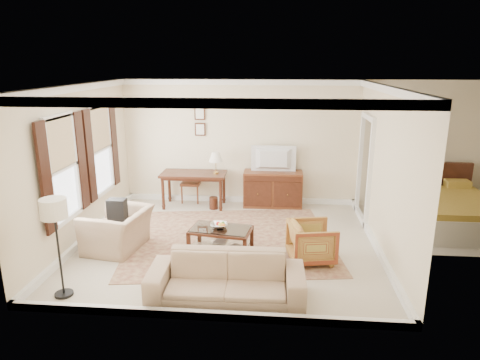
# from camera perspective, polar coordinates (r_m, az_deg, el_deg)

# --- Properties ---
(room_shell) EXTENTS (5.51, 5.01, 2.91)m
(room_shell) POSITION_cam_1_polar(r_m,az_deg,el_deg) (7.46, -1.76, 9.24)
(room_shell) COLOR beige
(room_shell) RESTS_ON ground
(annex_bedroom) EXTENTS (3.00, 2.70, 2.90)m
(annex_bedroom) POSITION_cam_1_polar(r_m,az_deg,el_deg) (9.71, 26.68, -3.86)
(annex_bedroom) COLOR beige
(annex_bedroom) RESTS_ON ground
(window_front) EXTENTS (0.12, 1.56, 1.80)m
(window_front) POSITION_cam_1_polar(r_m,az_deg,el_deg) (7.76, -22.57, 1.37)
(window_front) COLOR #CCB284
(window_front) RESTS_ON room_shell
(window_rear) EXTENTS (0.12, 1.56, 1.80)m
(window_rear) POSITION_cam_1_polar(r_m,az_deg,el_deg) (9.17, -18.06, 3.85)
(window_rear) COLOR #CCB284
(window_rear) RESTS_ON room_shell
(doorway) EXTENTS (0.10, 1.12, 2.25)m
(doorway) POSITION_cam_1_polar(r_m,az_deg,el_deg) (9.32, 16.25, 1.17)
(doorway) COLOR white
(doorway) RESTS_ON room_shell
(rug) EXTENTS (4.20, 3.74, 0.01)m
(rug) POSITION_cam_1_polar(r_m,az_deg,el_deg) (8.25, -1.38, -7.92)
(rug) COLOR maroon
(rug) RESTS_ON room_shell
(writing_desk) EXTENTS (1.48, 0.74, 0.81)m
(writing_desk) POSITION_cam_1_polar(r_m,az_deg,el_deg) (9.92, -6.20, 0.35)
(writing_desk) COLOR #441F13
(writing_desk) RESTS_ON room_shell
(desk_chair) EXTENTS (0.51, 0.51, 1.05)m
(desk_chair) POSITION_cam_1_polar(r_m,az_deg,el_deg) (10.33, -6.56, -0.06)
(desk_chair) COLOR brown
(desk_chair) RESTS_ON room_shell
(desk_lamp) EXTENTS (0.32, 0.32, 0.50)m
(desk_lamp) POSITION_cam_1_polar(r_m,az_deg,el_deg) (9.75, -3.25, 2.32)
(desk_lamp) COLOR silver
(desk_lamp) RESTS_ON writing_desk
(framed_prints) EXTENTS (0.25, 0.04, 0.68)m
(framed_prints) POSITION_cam_1_polar(r_m,az_deg,el_deg) (10.08, -5.36, 7.81)
(framed_prints) COLOR #441F13
(framed_prints) RESTS_ON room_shell
(sideboard) EXTENTS (1.35, 0.52, 0.83)m
(sideboard) POSITION_cam_1_polar(r_m,az_deg,el_deg) (9.99, 4.39, -1.19)
(sideboard) COLOR brown
(sideboard) RESTS_ON room_shell
(tv) EXTENTS (0.98, 0.56, 0.13)m
(tv) POSITION_cam_1_polar(r_m,az_deg,el_deg) (9.75, 4.50, 3.87)
(tv) COLOR black
(tv) RESTS_ON sideboard
(coffee_table) EXTENTS (1.15, 0.78, 0.45)m
(coffee_table) POSITION_cam_1_polar(r_m,az_deg,el_deg) (7.64, -2.57, -7.15)
(coffee_table) COLOR #441F13
(coffee_table) RESTS_ON room_shell
(fruit_bowl) EXTENTS (0.42, 0.42, 0.10)m
(fruit_bowl) POSITION_cam_1_polar(r_m,az_deg,el_deg) (7.60, -2.83, -5.97)
(fruit_bowl) COLOR silver
(fruit_bowl) RESTS_ON coffee_table
(book_a) EXTENTS (0.28, 0.10, 0.38)m
(book_a) POSITION_cam_1_polar(r_m,az_deg,el_deg) (7.80, -3.34, -7.99)
(book_a) COLOR brown
(book_a) RESTS_ON coffee_table
(book_b) EXTENTS (0.24, 0.19, 0.38)m
(book_b) POSITION_cam_1_polar(r_m,az_deg,el_deg) (7.58, -1.36, -8.73)
(book_b) COLOR brown
(book_b) RESTS_ON coffee_table
(striped_armchair) EXTENTS (0.81, 0.84, 0.75)m
(striped_armchair) POSITION_cam_1_polar(r_m,az_deg,el_deg) (7.39, 9.55, -7.92)
(striped_armchair) COLOR brown
(striped_armchair) RESTS_ON room_shell
(club_armchair) EXTENTS (0.90, 1.22, 0.98)m
(club_armchair) POSITION_cam_1_polar(r_m,az_deg,el_deg) (8.00, -16.04, -5.56)
(club_armchair) COLOR tan
(club_armchair) RESTS_ON room_shell
(backpack) EXTENTS (0.25, 0.34, 0.40)m
(backpack) POSITION_cam_1_polar(r_m,az_deg,el_deg) (8.02, -16.07, -3.62)
(backpack) COLOR black
(backpack) RESTS_ON club_armchair
(sofa) EXTENTS (2.23, 0.70, 0.86)m
(sofa) POSITION_cam_1_polar(r_m,az_deg,el_deg) (6.18, -1.84, -12.05)
(sofa) COLOR tan
(sofa) RESTS_ON room_shell
(floor_lamp) EXTENTS (0.36, 0.36, 1.48)m
(floor_lamp) POSITION_cam_1_polar(r_m,az_deg,el_deg) (6.46, -23.51, -4.41)
(floor_lamp) COLOR black
(floor_lamp) RESTS_ON room_shell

